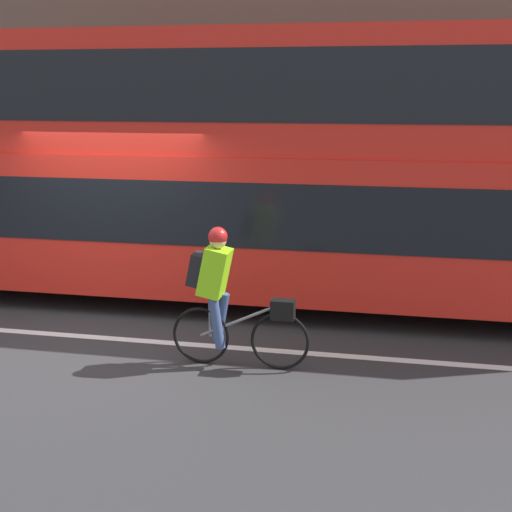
% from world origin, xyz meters
% --- Properties ---
extents(ground_plane, '(80.00, 80.00, 0.00)m').
position_xyz_m(ground_plane, '(0.00, 0.00, 0.00)').
color(ground_plane, '#2D2D30').
extents(road_center_line, '(50.00, 0.14, 0.01)m').
position_xyz_m(road_center_line, '(0.00, -0.15, 0.00)').
color(road_center_line, silver).
rests_on(road_center_line, ground_plane).
extents(sidewalk_curb, '(60.00, 2.60, 0.13)m').
position_xyz_m(sidewalk_curb, '(0.00, 4.86, 0.07)').
color(sidewalk_curb, gray).
rests_on(sidewalk_curb, ground_plane).
extents(building_facade, '(60.00, 0.30, 7.14)m').
position_xyz_m(building_facade, '(0.00, 6.30, 3.57)').
color(building_facade, brown).
rests_on(building_facade, ground_plane).
extents(bus, '(11.04, 2.61, 3.81)m').
position_xyz_m(bus, '(1.85, 1.96, 2.11)').
color(bus, black).
rests_on(bus, ground_plane).
extents(cyclist_on_bike, '(1.57, 0.32, 1.59)m').
position_xyz_m(cyclist_on_bike, '(1.87, -0.69, 0.86)').
color(cyclist_on_bike, black).
rests_on(cyclist_on_bike, ground_plane).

